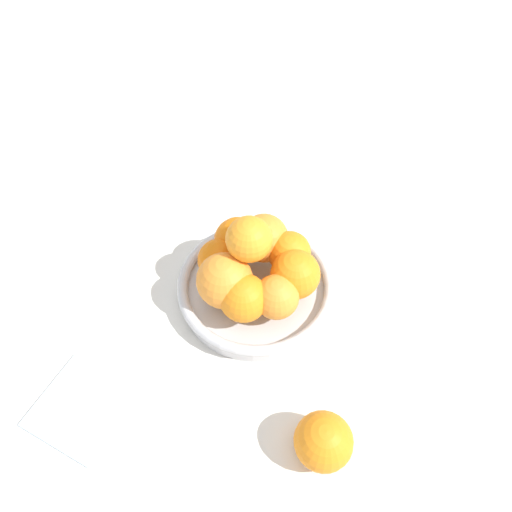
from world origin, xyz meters
The scene contains 5 objects.
ground_plane centered at (0.00, 0.00, 0.00)m, with size 4.00×4.00×0.00m, color silver.
fruit_bowl centered at (0.00, 0.00, 0.02)m, with size 0.24×0.24×0.04m.
orange_pile centered at (0.00, 0.00, 0.08)m, with size 0.18×0.18×0.13m.
stray_orange centered at (0.21, -0.15, 0.04)m, with size 0.07×0.07×0.07m, color orange.
napkin_folded centered at (-0.08, -0.29, 0.00)m, with size 0.12×0.12×0.01m, color silver.
Camera 1 is at (0.25, -0.35, 0.67)m, focal length 35.00 mm.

